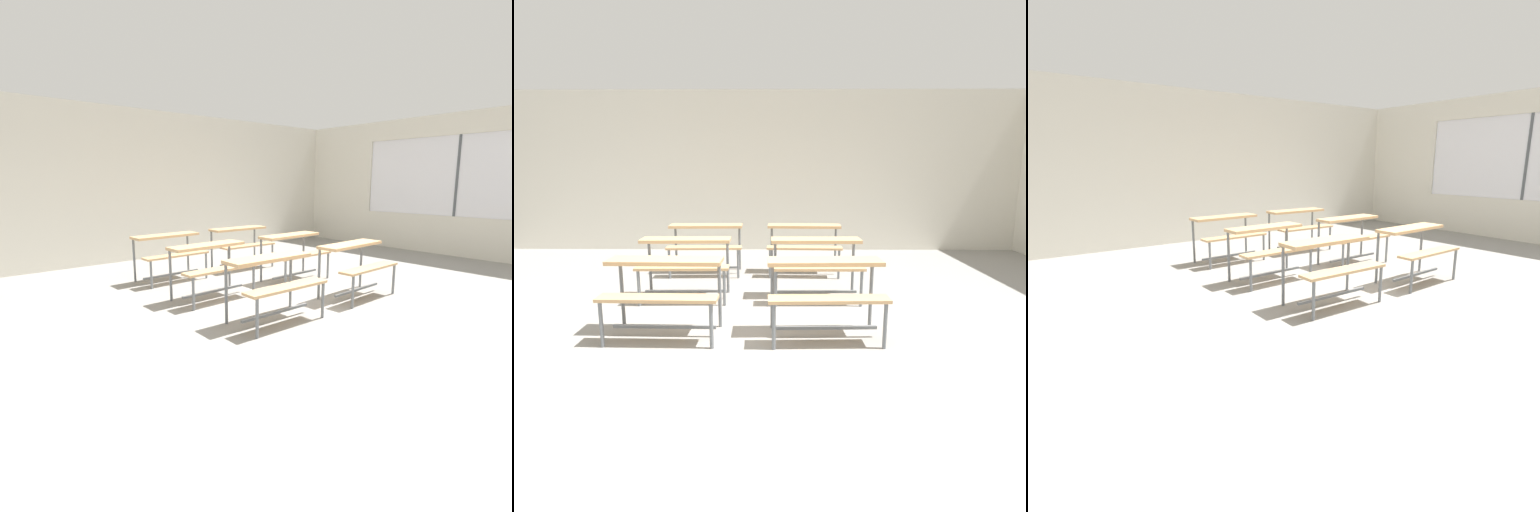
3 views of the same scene
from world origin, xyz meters
TOP-DOWN VIEW (x-y plane):
  - ground at (0.00, 0.00)m, footprint 10.00×9.00m
  - wall_back at (0.00, 4.50)m, footprint 10.00×0.12m
  - desk_bench_r0c0 at (-0.77, -0.04)m, footprint 1.11×0.61m
  - desk_bench_r0c1 at (0.77, -0.06)m, footprint 1.12×0.62m
  - desk_bench_r1c0 at (-0.81, 1.18)m, footprint 1.11×0.62m
  - desk_bench_r1c1 at (0.80, 1.17)m, footprint 1.11×0.61m
  - desk_bench_r2c0 at (-0.75, 2.47)m, footprint 1.12×0.63m
  - desk_bench_r2c1 at (0.73, 2.48)m, footprint 1.12×0.63m

SIDE VIEW (x-z plane):
  - ground at x=0.00m, z-range -0.05..0.00m
  - desk_bench_r0c0 at x=-0.77m, z-range 0.19..0.93m
  - desk_bench_r0c1 at x=0.77m, z-range 0.19..0.93m
  - desk_bench_r1c0 at x=-0.81m, z-range 0.19..0.93m
  - desk_bench_r1c1 at x=0.80m, z-range 0.19..0.93m
  - desk_bench_r2c0 at x=-0.75m, z-range 0.19..0.93m
  - desk_bench_r2c1 at x=0.73m, z-range 0.19..0.93m
  - wall_back at x=0.00m, z-range 0.00..3.00m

